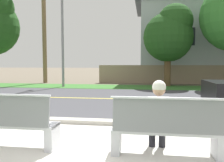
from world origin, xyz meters
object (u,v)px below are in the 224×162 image
Objects in this scene: bench_left at (7,124)px; shade_tree_left at (170,34)px; streetlamp at (63,22)px; bench_right at (167,130)px; seated_person_white at (158,114)px.

bench_left is 13.13m from shade_tree_left.
bench_left is 0.24× the size of streetlamp.
shade_tree_left is (1.21, 12.13, 3.05)m from bench_right.
seated_person_white is at bearing -96.39° from shade_tree_left.
streetlamp is at bearing 104.93° from bench_left.
bench_right is 0.31m from seated_person_white.
seated_person_white is (2.66, 0.17, 0.22)m from bench_left.
seated_person_white is 0.17× the size of streetlamp.
streetlamp is (-2.91, 10.93, 3.78)m from bench_left.
seated_person_white is (-0.12, 0.17, 0.22)m from bench_right.
bench_right is 1.42× the size of seated_person_white.
bench_right is at bearing 0.00° from bench_left.
streetlamp is at bearing 117.37° from seated_person_white.
bench_left is at bearing -108.22° from shade_tree_left.
shade_tree_left is at bearing 9.89° from streetlamp.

